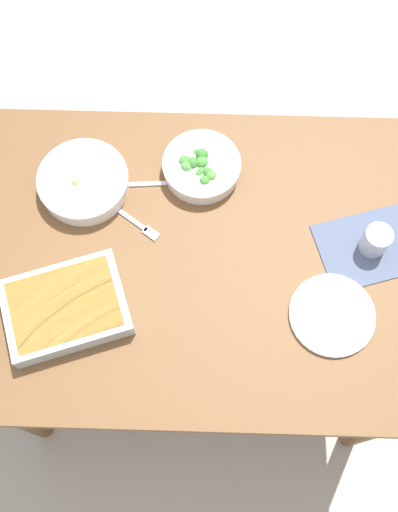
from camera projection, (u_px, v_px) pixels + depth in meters
ground_plane at (199, 327)px, 2.28m from camera, size 6.00×6.00×0.00m
dining_table at (199, 268)px, 1.67m from camera, size 1.20×0.90×0.74m
placemat at (371, 247)px, 1.60m from camera, size 0.33×0.27×0.00m
stew_bowl at (83, 182)px, 1.64m from camera, size 0.25×0.25×0.06m
broccoli_bowl at (201, 166)px, 1.66m from camera, size 0.22×0.22×0.07m
baking_dish at (66, 307)px, 1.50m from camera, size 0.36×0.31×0.06m
drink_cup at (375, 241)px, 1.56m from camera, size 0.07×0.07×0.08m
side_plate at (332, 315)px, 1.53m from camera, size 0.22×0.22×0.01m
spoon_by_stew at (126, 185)px, 1.66m from camera, size 0.18×0.03×0.01m
fork_on_table at (136, 223)px, 1.62m from camera, size 0.15×0.12×0.01m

